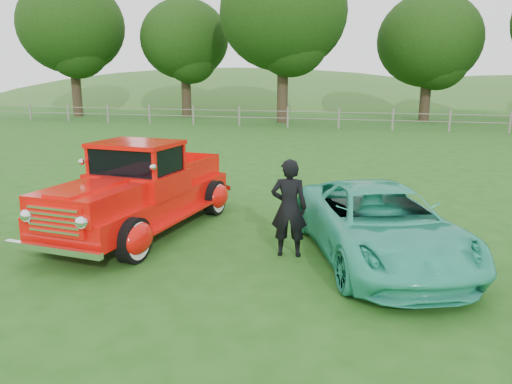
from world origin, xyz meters
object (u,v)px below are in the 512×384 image
(teal_sedan, at_px, (380,224))
(tree_near_east, at_px, (429,41))
(red_pickup, at_px, (141,192))
(man, at_px, (289,208))
(tree_far_west, at_px, (71,26))
(tree_near_west, at_px, (283,13))
(tree_mid_west, at_px, (185,40))

(teal_sedan, bearing_deg, tree_near_east, 63.97)
(red_pickup, distance_m, man, 3.12)
(tree_near_east, bearing_deg, teal_sedan, -94.15)
(tree_far_west, relative_size, tree_near_west, 0.95)
(tree_near_east, distance_m, man, 28.73)
(tree_far_west, distance_m, tree_near_west, 16.03)
(tree_mid_west, bearing_deg, tree_near_west, -20.56)
(tree_near_east, distance_m, teal_sedan, 28.42)
(red_pickup, relative_size, teal_sedan, 1.15)
(man, bearing_deg, tree_near_east, -105.19)
(teal_sedan, bearing_deg, red_pickup, 153.33)
(tree_near_west, height_order, tree_near_east, tree_near_west)
(tree_near_east, relative_size, man, 4.98)
(tree_far_west, distance_m, tree_near_east, 25.21)
(tree_far_west, bearing_deg, red_pickup, -53.17)
(teal_sedan, bearing_deg, tree_far_west, 110.73)
(tree_near_west, distance_m, red_pickup, 24.46)
(tree_near_east, relative_size, red_pickup, 1.63)
(teal_sedan, relative_size, man, 2.65)
(teal_sedan, bearing_deg, man, 165.78)
(tree_mid_west, xyz_separation_m, tree_near_west, (8.00, -3.00, 1.25))
(tree_near_west, xyz_separation_m, teal_sedan, (6.97, -23.97, -6.18))
(tree_far_west, relative_size, tree_near_east, 1.19)
(tree_near_east, bearing_deg, tree_near_west, -156.04)
(teal_sedan, xyz_separation_m, man, (-1.49, -0.20, 0.22))
(man, bearing_deg, tree_near_west, -85.29)
(tree_far_west, bearing_deg, teal_sedan, -47.39)
(man, bearing_deg, tree_far_west, -57.59)
(tree_far_west, bearing_deg, man, -49.52)
(tree_near_east, height_order, man, tree_near_east)
(tree_far_west, height_order, teal_sedan, tree_far_west)
(tree_near_east, bearing_deg, man, -97.11)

